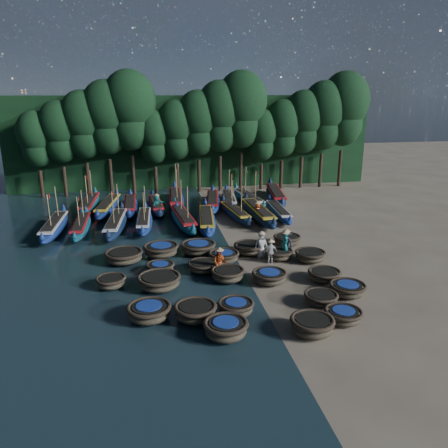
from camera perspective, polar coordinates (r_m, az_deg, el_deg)
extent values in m
plane|color=gray|center=(28.64, 1.51, -4.38)|extent=(120.00, 120.00, 0.00)
cube|color=black|center=(50.21, -3.97, 10.71)|extent=(40.00, 3.00, 10.00)
ellipsoid|color=#4D4430|center=(19.69, 0.24, -13.74)|extent=(2.34, 2.34, 0.72)
torus|color=#392D22|center=(19.52, 0.24, -12.89)|extent=(2.02, 2.02, 0.22)
cylinder|color=black|center=(19.50, 0.24, -12.78)|extent=(1.51, 1.51, 0.07)
cylinder|color=navy|center=(19.48, 0.24, -12.67)|extent=(1.16, 1.16, 0.04)
ellipsoid|color=#4D4430|center=(20.32, 11.41, -13.07)|extent=(2.23, 2.23, 0.72)
torus|color=#392D22|center=(20.15, 11.47, -12.24)|extent=(2.02, 2.02, 0.22)
cylinder|color=black|center=(20.13, 11.48, -12.13)|extent=(1.51, 1.51, 0.07)
ellipsoid|color=#4D4430|center=(21.63, 15.30, -11.61)|extent=(1.70, 1.70, 0.57)
torus|color=#392D22|center=(21.51, 15.36, -10.98)|extent=(1.81, 1.81, 0.17)
cylinder|color=black|center=(21.49, 15.37, -10.90)|extent=(1.37, 1.37, 0.05)
cylinder|color=navy|center=(21.48, 15.37, -10.82)|extent=(1.05, 1.05, 0.03)
ellipsoid|color=#4D4430|center=(21.36, -9.73, -11.43)|extent=(2.38, 2.38, 0.69)
torus|color=#392D22|center=(21.20, -9.77, -10.66)|extent=(2.15, 2.15, 0.21)
cylinder|color=black|center=(21.18, -9.78, -10.56)|extent=(1.62, 1.62, 0.06)
cylinder|color=navy|center=(21.17, -9.78, -10.46)|extent=(1.25, 1.25, 0.04)
ellipsoid|color=#4D4430|center=(21.08, -3.75, -11.57)|extent=(2.41, 2.41, 0.72)
torus|color=#392D22|center=(20.92, -3.77, -10.76)|extent=(2.06, 2.06, 0.22)
cylinder|color=black|center=(20.90, -3.77, -10.65)|extent=(1.55, 1.55, 0.07)
ellipsoid|color=#4D4430|center=(21.51, 1.57, -11.04)|extent=(2.05, 2.05, 0.64)
torus|color=#392D22|center=(21.37, 1.58, -10.33)|extent=(1.79, 1.79, 0.19)
cylinder|color=black|center=(21.36, 1.58, -10.24)|extent=(1.34, 1.34, 0.06)
cylinder|color=navy|center=(21.34, 1.58, -10.15)|extent=(1.03, 1.03, 0.04)
ellipsoid|color=#4D4430|center=(22.96, 12.54, -9.65)|extent=(2.04, 2.04, 0.58)
torus|color=#392D22|center=(22.84, 12.58, -9.04)|extent=(1.75, 1.75, 0.17)
cylinder|color=black|center=(22.83, 12.58, -8.96)|extent=(1.32, 1.32, 0.05)
ellipsoid|color=#4D4430|center=(24.31, 15.83, -8.32)|extent=(2.22, 2.22, 0.60)
torus|color=#392D22|center=(24.19, 15.88, -7.72)|extent=(1.97, 1.97, 0.18)
cylinder|color=black|center=(24.18, 15.89, -7.64)|extent=(1.50, 1.50, 0.05)
cylinder|color=navy|center=(24.16, 15.89, -7.56)|extent=(1.15, 1.15, 0.04)
ellipsoid|color=#4D4430|center=(25.07, -14.53, -7.46)|extent=(2.02, 2.02, 0.57)
torus|color=#392D22|center=(24.96, -14.57, -6.91)|extent=(1.67, 1.67, 0.17)
cylinder|color=black|center=(24.95, -14.58, -6.83)|extent=(1.26, 1.26, 0.05)
ellipsoid|color=#4D4430|center=(24.38, -8.45, -7.61)|extent=(2.59, 2.59, 0.71)
torus|color=#392D22|center=(24.25, -8.49, -6.90)|extent=(2.40, 2.40, 0.21)
cylinder|color=black|center=(24.23, -8.49, -6.80)|extent=(1.83, 1.83, 0.06)
ellipsoid|color=#4D4430|center=(25.09, 0.50, -6.75)|extent=(2.26, 2.26, 0.65)
torus|color=#392D22|center=(24.97, 0.50, -6.11)|extent=(1.95, 1.95, 0.20)
cylinder|color=black|center=(24.95, 0.50, -6.03)|extent=(1.47, 1.47, 0.06)
ellipsoid|color=#4D4430|center=(24.96, 5.94, -7.02)|extent=(2.43, 2.43, 0.62)
torus|color=#392D22|center=(24.85, 5.96, -6.40)|extent=(2.00, 2.00, 0.19)
cylinder|color=black|center=(24.83, 5.96, -6.32)|extent=(1.52, 1.52, 0.06)
cylinder|color=navy|center=(24.82, 5.96, -6.24)|extent=(1.17, 1.17, 0.04)
ellipsoid|color=#4D4430|center=(25.74, 12.95, -6.67)|extent=(2.00, 2.00, 0.58)
torus|color=#392D22|center=(25.63, 12.99, -6.10)|extent=(1.90, 1.90, 0.18)
cylinder|color=black|center=(25.62, 13.00, -6.03)|extent=(1.44, 1.44, 0.05)
ellipsoid|color=#4D4430|center=(26.38, -8.31, -5.82)|extent=(1.89, 1.89, 0.56)
torus|color=#392D22|center=(26.28, -8.33, -5.29)|extent=(1.71, 1.71, 0.17)
cylinder|color=black|center=(26.27, -8.34, -5.22)|extent=(1.29, 1.29, 0.05)
cylinder|color=navy|center=(26.26, -8.34, -5.15)|extent=(0.99, 0.99, 0.03)
ellipsoid|color=#4D4430|center=(26.36, -2.75, -5.67)|extent=(2.12, 2.12, 0.56)
torus|color=#392D22|center=(26.26, -2.75, -5.14)|extent=(1.85, 1.85, 0.17)
cylinder|color=black|center=(26.25, -2.75, -5.07)|extent=(1.41, 1.41, 0.05)
ellipsoid|color=#4D4430|center=(27.78, -0.01, -4.40)|extent=(2.31, 2.31, 0.60)
torus|color=#392D22|center=(27.68, -0.01, -3.86)|extent=(1.97, 1.97, 0.18)
cylinder|color=black|center=(27.66, -0.01, -3.79)|extent=(1.50, 1.50, 0.05)
cylinder|color=navy|center=(27.65, -0.01, -3.72)|extent=(1.15, 1.15, 0.04)
ellipsoid|color=#4D4430|center=(28.47, 7.15, -4.03)|extent=(1.95, 1.95, 0.57)
torus|color=#392D22|center=(28.37, 7.17, -3.53)|extent=(1.86, 1.86, 0.17)
cylinder|color=black|center=(28.36, 7.18, -3.46)|extent=(1.41, 1.41, 0.05)
ellipsoid|color=#4D4430|center=(28.40, 11.20, -4.23)|extent=(2.23, 2.23, 0.62)
torus|color=#392D22|center=(28.30, 11.23, -3.67)|extent=(1.97, 1.97, 0.19)
cylinder|color=black|center=(28.28, 11.23, -3.60)|extent=(1.49, 1.49, 0.06)
ellipsoid|color=#4D4430|center=(28.36, -12.92, -4.29)|extent=(2.61, 2.61, 0.70)
torus|color=#392D22|center=(28.25, -12.97, -3.67)|extent=(2.41, 2.41, 0.21)
cylinder|color=black|center=(28.23, -12.97, -3.59)|extent=(1.84, 1.84, 0.06)
ellipsoid|color=#4D4430|center=(29.02, -8.21, -3.52)|extent=(2.83, 2.83, 0.71)
torus|color=#392D22|center=(28.91, -8.23, -2.90)|extent=(2.34, 2.34, 0.21)
cylinder|color=black|center=(28.89, -8.24, -2.82)|extent=(1.78, 1.78, 0.06)
cylinder|color=navy|center=(28.88, -8.24, -2.74)|extent=(1.37, 1.37, 0.04)
ellipsoid|color=#4D4430|center=(29.20, -3.38, -3.26)|extent=(2.29, 2.29, 0.68)
torus|color=#392D22|center=(29.09, -3.39, -2.67)|extent=(2.35, 2.35, 0.21)
cylinder|color=black|center=(29.07, -3.39, -2.59)|extent=(1.80, 1.80, 0.06)
cylinder|color=navy|center=(29.06, -3.39, -2.51)|extent=(1.38, 1.38, 0.04)
ellipsoid|color=#4D4430|center=(29.19, 3.32, -3.31)|extent=(2.46, 2.46, 0.64)
torus|color=#392D22|center=(29.09, 3.33, -2.76)|extent=(2.12, 2.12, 0.19)
cylinder|color=black|center=(29.07, 3.33, -2.69)|extent=(1.61, 1.61, 0.06)
ellipsoid|color=#4D4430|center=(31.05, 8.22, -2.19)|extent=(2.11, 2.11, 0.65)
torus|color=#392D22|center=(30.95, 8.24, -1.66)|extent=(1.95, 1.95, 0.20)
cylinder|color=black|center=(30.94, 8.24, -1.59)|extent=(1.47, 1.47, 0.06)
ellipsoid|color=navy|center=(35.75, -21.26, -0.37)|extent=(1.59, 7.78, 0.97)
cone|color=navy|center=(39.15, -20.25, 2.14)|extent=(0.43, 0.43, 0.58)
cone|color=navy|center=(32.07, -22.72, -1.36)|extent=(0.43, 0.43, 0.48)
cube|color=silver|center=(35.64, -21.33, 0.26)|extent=(1.17, 6.03, 0.12)
cube|color=black|center=(35.62, -21.34, 0.38)|extent=(0.89, 5.25, 0.10)
cylinder|color=#997F4C|center=(36.43, -21.00, 2.51)|extent=(0.07, 0.23, 2.71)
cylinder|color=#997F4C|center=(33.96, -21.87, 1.42)|extent=(0.07, 0.23, 2.71)
plane|color=red|center=(33.66, -21.85, 3.37)|extent=(0.00, 0.34, 0.34)
ellipsoid|color=navy|center=(35.30, -18.16, -0.33)|extent=(1.29, 7.10, 0.89)
cone|color=navy|center=(38.45, -17.60, 2.00)|extent=(0.39, 0.39, 0.53)
cone|color=navy|center=(31.87, -19.01, -1.23)|extent=(0.39, 0.39, 0.44)
cube|color=red|center=(35.20, -18.21, 0.25)|extent=(0.94, 5.51, 0.11)
cube|color=black|center=(35.18, -18.22, 0.36)|extent=(0.70, 4.79, 0.09)
cylinder|color=#997F4C|center=(35.93, -18.01, 2.34)|extent=(0.06, 0.21, 2.48)
cylinder|color=#997F4C|center=(33.64, -18.51, 1.33)|extent=(0.06, 0.21, 2.48)
plane|color=red|center=(33.36, -18.45, 3.13)|extent=(0.00, 0.31, 0.31)
ellipsoid|color=#0F2038|center=(34.93, -13.93, -0.06)|extent=(2.05, 8.01, 0.99)
cone|color=#0F2038|center=(38.45, -13.23, 2.53)|extent=(0.44, 0.44, 0.59)
cone|color=#0F2038|center=(31.12, -14.96, -1.08)|extent=(0.44, 0.44, 0.49)
cube|color=silver|center=(34.82, -13.98, 0.59)|extent=(1.52, 6.20, 0.12)
cube|color=black|center=(34.80, -13.99, 0.72)|extent=(1.19, 5.39, 0.10)
cylinder|color=#997F4C|center=(35.64, -13.70, 2.93)|extent=(0.07, 0.24, 2.77)
cylinder|color=#997F4C|center=(33.08, -14.30, 1.82)|extent=(0.07, 0.24, 2.77)
plane|color=red|center=(32.78, -14.20, 3.86)|extent=(0.00, 0.35, 0.35)
ellipsoid|color=navy|center=(35.40, -10.38, 0.32)|extent=(1.59, 7.27, 0.90)
cone|color=navy|center=(38.64, -10.25, 2.63)|extent=(0.40, 0.40, 0.54)
cone|color=navy|center=(31.88, -10.66, -0.54)|extent=(0.40, 0.40, 0.45)
cube|color=silver|center=(35.30, -10.42, 0.90)|extent=(1.17, 5.63, 0.11)
cube|color=black|center=(35.28, -10.42, 1.02)|extent=(0.90, 4.90, 0.09)
cylinder|color=#997F4C|center=(36.07, -10.30, 3.01)|extent=(0.06, 0.21, 2.53)
cylinder|color=#997F4C|center=(33.71, -10.44, 2.02)|extent=(0.06, 0.21, 2.53)
plane|color=red|center=(33.44, -10.31, 3.86)|extent=(0.00, 0.32, 0.32)
ellipsoid|color=navy|center=(35.41, -5.36, 0.62)|extent=(2.24, 8.17, 1.01)
cone|color=navy|center=(38.99, -6.46, 3.10)|extent=(0.44, 0.44, 0.61)
cone|color=navy|center=(31.53, -4.06, -0.26)|extent=(0.44, 0.44, 0.50)
cube|color=red|center=(35.29, -5.38, 1.28)|extent=(1.67, 6.33, 0.12)
cube|color=black|center=(35.27, -5.38, 1.40)|extent=(1.32, 5.50, 0.10)
cylinder|color=#997F4C|center=(36.17, -5.63, 3.60)|extent=(0.07, 0.24, 2.82)
cylinder|color=#997F4C|center=(33.57, -4.78, 2.58)|extent=(0.07, 0.24, 2.82)
plane|color=red|center=(33.31, -4.58, 4.65)|extent=(0.00, 0.35, 0.35)
ellipsoid|color=navy|center=(34.88, -2.29, 0.42)|extent=(2.33, 8.12, 1.00)
cone|color=navy|center=(38.47, -2.46, 2.99)|extent=(0.44, 0.44, 0.60)
cone|color=navy|center=(30.97, -2.11, -0.57)|extent=(0.44, 0.44, 0.50)
cube|color=gold|center=(34.76, -2.30, 1.08)|extent=(1.74, 6.28, 0.12)
cube|color=black|center=(34.74, -2.30, 1.21)|extent=(1.38, 5.46, 0.10)
ellipsoid|color=#0F2038|center=(37.24, 1.47, 1.41)|extent=(2.13, 7.19, 0.89)
cone|color=#0F2038|center=(40.28, -0.10, 3.45)|extent=(0.39, 0.39, 0.53)
cone|color=#0F2038|center=(33.96, 3.33, 0.78)|extent=(0.39, 0.39, 0.44)
cube|color=gold|center=(37.14, 1.47, 1.96)|extent=(1.59, 5.57, 0.11)
cube|color=black|center=(37.12, 1.47, 2.07)|extent=(1.27, 4.83, 0.09)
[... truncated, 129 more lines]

